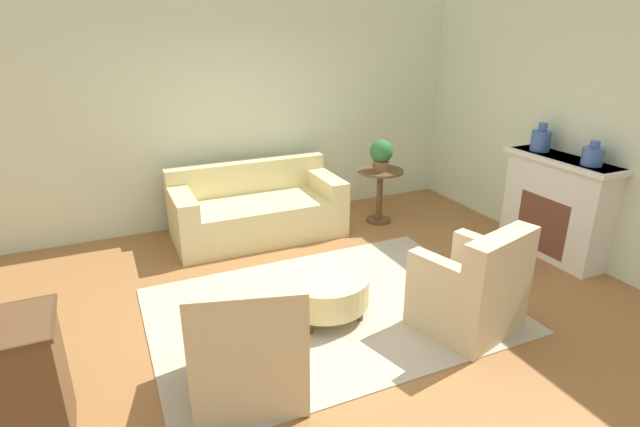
{
  "coord_description": "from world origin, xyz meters",
  "views": [
    {
      "loc": [
        -1.73,
        -3.61,
        2.51
      ],
      "look_at": [
        0.15,
        0.55,
        0.75
      ],
      "focal_mm": 28.0,
      "sensor_mm": 36.0,
      "label": 1
    }
  ],
  "objects_px": {
    "couch": "(257,210)",
    "side_table": "(380,186)",
    "armchair_right": "(473,291)",
    "vase_mantel_far": "(593,156)",
    "vase_mantel_near": "(541,140)",
    "potted_plant_on_side_table": "(381,153)",
    "armchair_left": "(249,349)",
    "ottoman_table": "(324,288)"
  },
  "relations": [
    {
      "from": "ottoman_table",
      "to": "side_table",
      "type": "distance_m",
      "value": 2.41
    },
    {
      "from": "armchair_right",
      "to": "potted_plant_on_side_table",
      "type": "height_order",
      "value": "potted_plant_on_side_table"
    },
    {
      "from": "armchair_left",
      "to": "ottoman_table",
      "type": "bearing_deg",
      "value": 38.7
    },
    {
      "from": "couch",
      "to": "potted_plant_on_side_table",
      "type": "relative_size",
      "value": 5.18
    },
    {
      "from": "side_table",
      "to": "vase_mantel_far",
      "type": "height_order",
      "value": "vase_mantel_far"
    },
    {
      "from": "ottoman_table",
      "to": "vase_mantel_near",
      "type": "xyz_separation_m",
      "value": [
        2.87,
        0.42,
        1.01
      ]
    },
    {
      "from": "armchair_right",
      "to": "vase_mantel_near",
      "type": "distance_m",
      "value": 2.33
    },
    {
      "from": "armchair_left",
      "to": "vase_mantel_far",
      "type": "bearing_deg",
      "value": 7.27
    },
    {
      "from": "side_table",
      "to": "potted_plant_on_side_table",
      "type": "bearing_deg",
      "value": 90.0
    },
    {
      "from": "armchair_right",
      "to": "potted_plant_on_side_table",
      "type": "relative_size",
      "value": 2.4
    },
    {
      "from": "armchair_right",
      "to": "vase_mantel_near",
      "type": "relative_size",
      "value": 3.01
    },
    {
      "from": "couch",
      "to": "side_table",
      "type": "distance_m",
      "value": 1.64
    },
    {
      "from": "couch",
      "to": "vase_mantel_far",
      "type": "relative_size",
      "value": 8.15
    },
    {
      "from": "vase_mantel_far",
      "to": "potted_plant_on_side_table",
      "type": "relative_size",
      "value": 0.63
    },
    {
      "from": "armchair_left",
      "to": "side_table",
      "type": "bearing_deg",
      "value": 44.63
    },
    {
      "from": "armchair_left",
      "to": "side_table",
      "type": "height_order",
      "value": "armchair_left"
    },
    {
      "from": "vase_mantel_near",
      "to": "potted_plant_on_side_table",
      "type": "height_order",
      "value": "vase_mantel_near"
    },
    {
      "from": "armchair_right",
      "to": "vase_mantel_far",
      "type": "height_order",
      "value": "vase_mantel_far"
    },
    {
      "from": "vase_mantel_near",
      "to": "vase_mantel_far",
      "type": "relative_size",
      "value": 1.25
    },
    {
      "from": "side_table",
      "to": "potted_plant_on_side_table",
      "type": "relative_size",
      "value": 1.81
    },
    {
      "from": "couch",
      "to": "armchair_left",
      "type": "bearing_deg",
      "value": -108.56
    },
    {
      "from": "armchair_right",
      "to": "ottoman_table",
      "type": "distance_m",
      "value": 1.29
    },
    {
      "from": "armchair_right",
      "to": "armchair_left",
      "type": "bearing_deg",
      "value": 180.0
    },
    {
      "from": "vase_mantel_near",
      "to": "vase_mantel_far",
      "type": "distance_m",
      "value": 0.67
    },
    {
      "from": "side_table",
      "to": "vase_mantel_far",
      "type": "xyz_separation_m",
      "value": [
        1.25,
        -2.02,
        0.75
      ]
    },
    {
      "from": "couch",
      "to": "vase_mantel_far",
      "type": "xyz_separation_m",
      "value": [
        2.86,
        -2.27,
        0.93
      ]
    },
    {
      "from": "armchair_right",
      "to": "side_table",
      "type": "height_order",
      "value": "armchair_right"
    },
    {
      "from": "armchair_right",
      "to": "couch",
      "type": "bearing_deg",
      "value": 110.79
    },
    {
      "from": "couch",
      "to": "vase_mantel_near",
      "type": "distance_m",
      "value": 3.41
    },
    {
      "from": "couch",
      "to": "vase_mantel_near",
      "type": "height_order",
      "value": "vase_mantel_near"
    },
    {
      "from": "couch",
      "to": "side_table",
      "type": "xyz_separation_m",
      "value": [
        1.61,
        -0.25,
        0.17
      ]
    },
    {
      "from": "ottoman_table",
      "to": "side_table",
      "type": "height_order",
      "value": "side_table"
    },
    {
      "from": "potted_plant_on_side_table",
      "to": "side_table",
      "type": "bearing_deg",
      "value": -90.0
    },
    {
      "from": "armchair_left",
      "to": "vase_mantel_far",
      "type": "distance_m",
      "value": 3.91
    },
    {
      "from": "potted_plant_on_side_table",
      "to": "vase_mantel_far",
      "type": "bearing_deg",
      "value": -58.36
    },
    {
      "from": "vase_mantel_near",
      "to": "vase_mantel_far",
      "type": "xyz_separation_m",
      "value": [
        0.0,
        -0.67,
        -0.03
      ]
    },
    {
      "from": "couch",
      "to": "armchair_right",
      "type": "distance_m",
      "value": 2.94
    },
    {
      "from": "couch",
      "to": "vase_mantel_near",
      "type": "relative_size",
      "value": 6.51
    },
    {
      "from": "armchair_left",
      "to": "armchair_right",
      "type": "relative_size",
      "value": 1.0
    },
    {
      "from": "side_table",
      "to": "vase_mantel_near",
      "type": "relative_size",
      "value": 2.27
    },
    {
      "from": "vase_mantel_far",
      "to": "potted_plant_on_side_table",
      "type": "bearing_deg",
      "value": 121.64
    },
    {
      "from": "side_table",
      "to": "vase_mantel_near",
      "type": "height_order",
      "value": "vase_mantel_near"
    }
  ]
}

